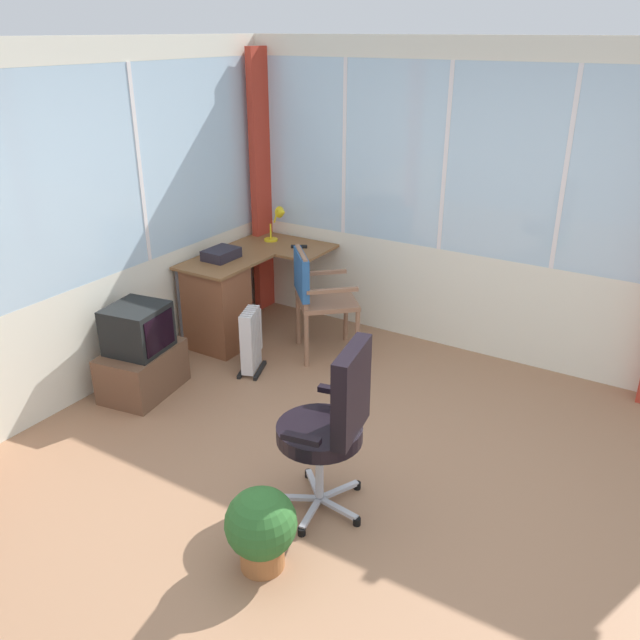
{
  "coord_description": "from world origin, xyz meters",
  "views": [
    {
      "loc": [
        -2.87,
        -1.52,
        2.64
      ],
      "look_at": [
        0.58,
        0.62,
        0.83
      ],
      "focal_mm": 36.91,
      "sensor_mm": 36.0,
      "label": 1
    }
  ],
  "objects": [
    {
      "name": "paper_tray",
      "position": [
        1.37,
        2.13,
        0.82
      ],
      "size": [
        0.3,
        0.23,
        0.09
      ],
      "primitive_type": "cube",
      "rotation": [
        0.0,
        0.0,
        -0.01
      ],
      "color": "#26222C",
      "rests_on": "desk"
    },
    {
      "name": "potted_plant",
      "position": [
        -0.74,
        0.16,
        0.26
      ],
      "size": [
        0.38,
        0.38,
        0.48
      ],
      "color": "#A16134",
      "rests_on": "ground"
    },
    {
      "name": "ground",
      "position": [
        0.0,
        0.0,
        -0.03
      ],
      "size": [
        5.61,
        5.77,
        0.06
      ],
      "primitive_type": "cube",
      "color": "#966C4D"
    },
    {
      "name": "curtain_corner",
      "position": [
        2.2,
        2.29,
        1.25
      ],
      "size": [
        0.26,
        0.08,
        2.5
      ],
      "primitive_type": "cube",
      "rotation": [
        0.0,
        0.0,
        -0.05
      ],
      "color": "#B53524",
      "rests_on": "ground"
    },
    {
      "name": "wooden_armchair",
      "position": [
        1.52,
        1.27,
        0.61
      ],
      "size": [
        0.68,
        0.68,
        0.95
      ],
      "color": "#8E6349",
      "rests_on": "ground"
    },
    {
      "name": "east_window_panel",
      "position": [
        2.33,
        0.0,
        1.3
      ],
      "size": [
        0.07,
        4.77,
        2.6
      ],
      "color": "silver",
      "rests_on": "ground"
    },
    {
      "name": "north_window_panel",
      "position": [
        -0.0,
        2.42,
        1.29
      ],
      "size": [
        4.61,
        0.07,
        2.6
      ],
      "color": "silver",
      "rests_on": "ground"
    },
    {
      "name": "desk",
      "position": [
        1.26,
        2.07,
        0.42
      ],
      "size": [
        1.32,
        0.91,
        0.77
      ],
      "color": "brown",
      "rests_on": "ground"
    },
    {
      "name": "tv_on_stand",
      "position": [
        0.26,
        2.06,
        0.32
      ],
      "size": [
        0.7,
        0.54,
        0.73
      ],
      "color": "brown",
      "rests_on": "ground"
    },
    {
      "name": "office_chair",
      "position": [
        -0.15,
        0.08,
        0.63
      ],
      "size": [
        0.62,
        0.57,
        1.09
      ],
      "color": "#B7B7BF",
      "rests_on": "ground"
    },
    {
      "name": "tv_remote",
      "position": [
        2.0,
        1.73,
        0.78
      ],
      "size": [
        0.11,
        0.15,
        0.02
      ],
      "primitive_type": "cube",
      "rotation": [
        0.0,
        0.0,
        0.53
      ],
      "color": "black",
      "rests_on": "desk"
    },
    {
      "name": "desk_lamp",
      "position": [
        2.12,
        2.03,
        0.98
      ],
      "size": [
        0.23,
        0.2,
        0.33
      ],
      "color": "yellow",
      "rests_on": "desk"
    },
    {
      "name": "space_heater",
      "position": [
        1.0,
        1.54,
        0.28
      ],
      "size": [
        0.37,
        0.27,
        0.55
      ],
      "color": "silver",
      "rests_on": "ground"
    }
  ]
}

